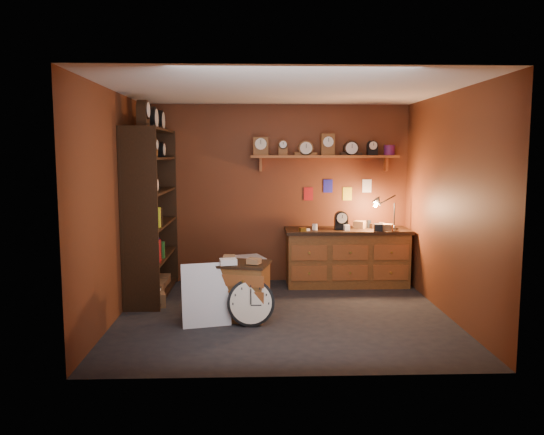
{
  "coord_description": "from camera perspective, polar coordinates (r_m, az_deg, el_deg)",
  "views": [
    {
      "loc": [
        -0.35,
        -6.29,
        1.97
      ],
      "look_at": [
        -0.13,
        0.35,
        1.16
      ],
      "focal_mm": 35.0,
      "sensor_mm": 36.0,
      "label": 1
    }
  ],
  "objects": [
    {
      "name": "floor",
      "position": [
        6.6,
        1.22,
        -10.44
      ],
      "size": [
        4.0,
        4.0,
        0.0
      ],
      "primitive_type": "plane",
      "color": "black",
      "rests_on": "ground"
    },
    {
      "name": "room_shell",
      "position": [
        6.41,
        1.6,
        4.71
      ],
      "size": [
        4.02,
        3.62,
        2.71
      ],
      "color": "brown",
      "rests_on": "ground"
    },
    {
      "name": "shelving_unit",
      "position": [
        7.44,
        -13.1,
        1.23
      ],
      "size": [
        0.47,
        1.6,
        2.58
      ],
      "color": "black",
      "rests_on": "ground"
    },
    {
      "name": "workbench",
      "position": [
        8.02,
        8.05,
        -3.89
      ],
      "size": [
        1.84,
        0.66,
        1.36
      ],
      "color": "brown",
      "rests_on": "ground"
    },
    {
      "name": "low_cabinet",
      "position": [
        6.38,
        -3.12,
        -7.57
      ],
      "size": [
        0.7,
        0.63,
        0.77
      ],
      "rotation": [
        0.0,
        0.0,
        -0.24
      ],
      "color": "brown",
      "rests_on": "ground"
    },
    {
      "name": "big_round_clock",
      "position": [
        6.15,
        -2.29,
        -9.14
      ],
      "size": [
        0.54,
        0.17,
        0.54
      ],
      "color": "black",
      "rests_on": "ground"
    },
    {
      "name": "white_panel",
      "position": [
        6.27,
        -7.04,
        -11.43
      ],
      "size": [
        0.58,
        0.27,
        0.73
      ],
      "primitive_type": "cube",
      "rotation": [
        -0.17,
        0.0,
        0.23
      ],
      "color": "silver",
      "rests_on": "ground"
    },
    {
      "name": "mini_fridge",
      "position": [
        7.88,
        -2.59,
        -5.88
      ],
      "size": [
        0.55,
        0.58,
        0.45
      ],
      "rotation": [
        0.0,
        0.0,
        0.35
      ],
      "color": "silver",
      "rests_on": "ground"
    },
    {
      "name": "floor_box_a",
      "position": [
        7.09,
        -12.58,
        -8.65
      ],
      "size": [
        0.33,
        0.3,
        0.17
      ],
      "primitive_type": "cube",
      "rotation": [
        0.0,
        0.0,
        0.26
      ],
      "color": "olive",
      "rests_on": "ground"
    },
    {
      "name": "floor_box_b",
      "position": [
        6.71,
        -6.68,
        -9.65
      ],
      "size": [
        0.23,
        0.26,
        0.12
      ],
      "primitive_type": "cube",
      "rotation": [
        0.0,
        0.0,
        0.14
      ],
      "color": "white",
      "rests_on": "ground"
    },
    {
      "name": "floor_box_c",
      "position": [
        7.37,
        -4.34,
        -7.83
      ],
      "size": [
        0.31,
        0.28,
        0.19
      ],
      "primitive_type": "cube",
      "rotation": [
        0.0,
        0.0,
        0.31
      ],
      "color": "olive",
      "rests_on": "ground"
    }
  ]
}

